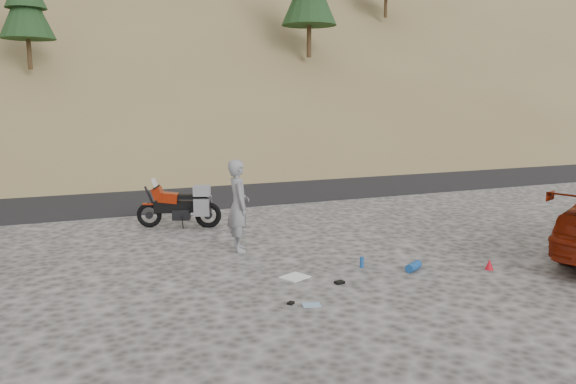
# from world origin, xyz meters

# --- Properties ---
(ground) EXTENTS (140.00, 140.00, 0.00)m
(ground) POSITION_xyz_m (0.00, 0.00, 0.00)
(ground) COLOR #3E3B39
(ground) RESTS_ON ground
(road) EXTENTS (120.00, 7.00, 0.05)m
(road) POSITION_xyz_m (0.00, 9.00, 0.00)
(road) COLOR black
(road) RESTS_ON ground
(hillside) EXTENTS (120.00, 73.00, 46.72)m
(hillside) POSITION_xyz_m (-0.05, 40.88, 11.08)
(hillside) COLOR brown
(hillside) RESTS_ON ground
(motorcycle) EXTENTS (1.96, 1.04, 1.23)m
(motorcycle) POSITION_xyz_m (-0.51, 3.65, 0.53)
(motorcycle) COLOR black
(motorcycle) RESTS_ON ground
(man) EXTENTS (0.53, 0.74, 1.90)m
(man) POSITION_xyz_m (0.12, 1.11, 0.00)
(man) COLOR gray
(man) RESTS_ON ground
(gear_white_cloth) EXTENTS (0.56, 0.54, 0.01)m
(gear_white_cloth) POSITION_xyz_m (0.49, -0.98, 0.01)
(gear_white_cloth) COLOR white
(gear_white_cloth) RESTS_ON ground
(gear_blue_mat) EXTENTS (0.42, 0.34, 0.16)m
(gear_blue_mat) POSITION_xyz_m (2.65, -1.44, 0.08)
(gear_blue_mat) COLOR navy
(gear_blue_mat) RESTS_ON ground
(gear_bottle) EXTENTS (0.08, 0.08, 0.20)m
(gear_bottle) POSITION_xyz_m (1.87, -0.92, 0.10)
(gear_bottle) COLOR navy
(gear_bottle) RESTS_ON ground
(gear_funnel) EXTENTS (0.20, 0.20, 0.20)m
(gear_funnel) POSITION_xyz_m (3.98, -1.92, 0.10)
(gear_funnel) COLOR red
(gear_funnel) RESTS_ON ground
(gear_glove_a) EXTENTS (0.17, 0.14, 0.05)m
(gear_glove_a) POSITION_xyz_m (1.06, -1.58, 0.02)
(gear_glove_a) COLOR black
(gear_glove_a) RESTS_ON ground
(gear_glove_b) EXTENTS (0.13, 0.13, 0.04)m
(gear_glove_b) POSITION_xyz_m (-0.08, -2.15, 0.02)
(gear_glove_b) COLOR black
(gear_glove_b) RESTS_ON ground
(gear_blue_cloth) EXTENTS (0.31, 0.26, 0.01)m
(gear_blue_cloth) POSITION_xyz_m (0.19, -2.32, 0.01)
(gear_blue_cloth) COLOR #7DA5C1
(gear_blue_cloth) RESTS_ON ground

